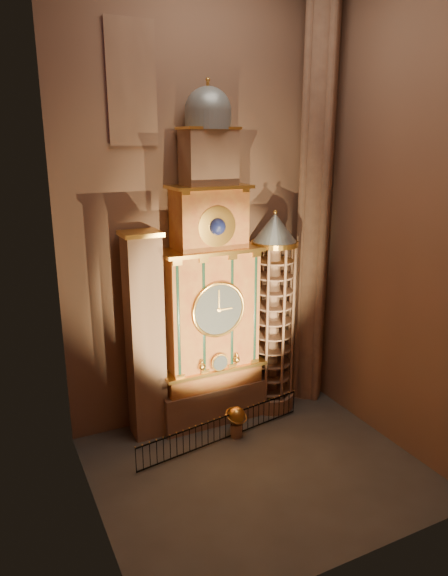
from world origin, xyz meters
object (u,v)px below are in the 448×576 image
iron_railing (223,428)px  celestial_globe (236,419)px  astronomical_clock (210,297)px  stair_turret (272,315)px  portrait_tower (145,337)px

iron_railing → celestial_globe: bearing=5.6°
astronomical_clock → iron_railing: 6.44m
astronomical_clock → stair_turret: (3.50, -0.26, -1.41)m
stair_turret → iron_railing: bearing=-152.6°
astronomical_clock → stair_turret: size_ratio=1.55×
portrait_tower → celestial_globe: size_ratio=6.43×
portrait_tower → celestial_globe: bearing=-30.7°
portrait_tower → iron_railing: 5.86m
stair_turret → iron_railing: size_ratio=1.18×
celestial_globe → iron_railing: 0.83m
iron_railing → portrait_tower: bearing=142.3°
portrait_tower → iron_railing: (2.99, -2.31, -4.47)m
astronomical_clock → stair_turret: 3.78m
stair_turret → celestial_globe: 5.68m
astronomical_clock → iron_railing: (-0.41, -2.29, -6.00)m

